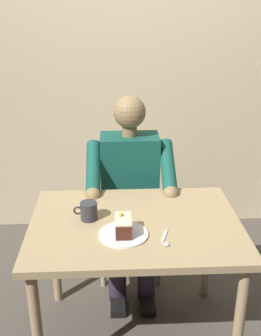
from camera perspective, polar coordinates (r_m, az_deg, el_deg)
ground_plane at (r=2.47m, az=0.60°, el=-22.45°), size 14.00×14.00×0.00m
cafe_rear_panel at (r=3.08m, az=-0.82°, el=17.99°), size 6.40×0.12×3.00m
dining_table at (r=2.06m, az=0.67°, el=-9.78°), size 1.05×0.76×0.73m
chair at (r=2.73m, az=-0.22°, el=-4.33°), size 0.42×0.42×0.91m
seated_person at (r=2.52m, az=-0.04°, el=-3.37°), size 0.53×0.58×1.23m
dessert_plate at (r=1.91m, az=-1.01°, el=-9.34°), size 0.23×0.23×0.01m
cake_slice at (r=1.89m, az=-1.02°, el=-8.15°), size 0.08×0.13×0.10m
coffee_cup at (r=2.03m, az=-5.94°, el=-6.01°), size 0.12×0.09×0.09m
dessert_spoon at (r=1.88m, az=4.97°, el=-10.12°), size 0.05×0.14×0.01m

